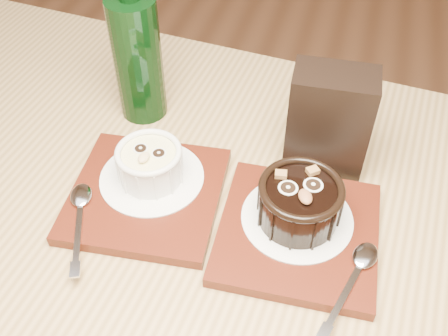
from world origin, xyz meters
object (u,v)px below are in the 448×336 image
object	(u,v)px
table	(199,292)
tray_right	(298,233)
condiment_stand	(329,121)
ramekin_white	(150,163)
green_bottle	(137,55)
ramekin_dark	(300,201)
tray_left	(146,195)

from	to	relation	value
table	tray_right	bearing A→B (deg)	24.93
table	condiment_stand	size ratio (longest dim) A/B	9.09
ramekin_white	tray_right	xyz separation A→B (m)	(0.19, -0.03, -0.03)
ramekin_white	green_bottle	distance (m)	0.16
tray_right	condiment_stand	size ratio (longest dim) A/B	1.29
tray_right	condiment_stand	distance (m)	0.15
green_bottle	ramekin_white	bearing A→B (deg)	-64.80
tray_right	ramekin_dark	xyz separation A→B (m)	(-0.00, 0.01, 0.04)
ramekin_white	condiment_stand	xyz separation A→B (m)	(0.20, 0.10, 0.03)
ramekin_white	tray_right	size ratio (longest dim) A/B	0.45
ramekin_white	table	bearing A→B (deg)	-39.61
table	tray_right	world-z (taller)	tray_right
ramekin_dark	condiment_stand	xyz separation A→B (m)	(0.01, 0.12, 0.02)
ramekin_dark	table	bearing A→B (deg)	-172.03
condiment_stand	ramekin_dark	bearing A→B (deg)	-96.74
tray_left	tray_right	distance (m)	0.19
condiment_stand	green_bottle	world-z (taller)	green_bottle
ramekin_dark	condiment_stand	size ratio (longest dim) A/B	0.69
tray_left	ramekin_dark	size ratio (longest dim) A/B	1.87
ramekin_dark	tray_right	bearing A→B (deg)	-98.00
table	green_bottle	distance (m)	0.32
tray_left	ramekin_white	size ratio (longest dim) A/B	2.23
ramekin_white	condiment_stand	bearing A→B (deg)	31.43
tray_left	condiment_stand	world-z (taller)	condiment_stand
green_bottle	ramekin_dark	bearing A→B (deg)	-31.50
ramekin_white	ramekin_dark	world-z (taller)	ramekin_dark
table	green_bottle	xyz separation A→B (m)	(-0.15, 0.22, 0.19)
table	ramekin_white	size ratio (longest dim) A/B	15.74
tray_left	green_bottle	size ratio (longest dim) A/B	0.73
tray_left	ramekin_dark	bearing A→B (deg)	1.89
tray_left	ramekin_dark	world-z (taller)	ramekin_dark
tray_right	condiment_stand	bearing A→B (deg)	85.81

